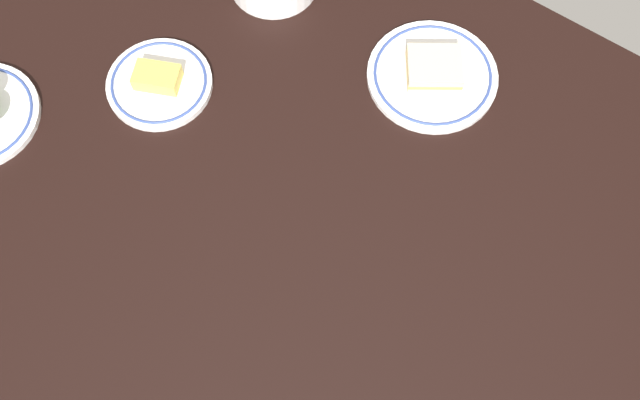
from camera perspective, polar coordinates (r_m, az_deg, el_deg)
The scene contains 3 objects.
dining_table at distance 111.09cm, azimuth -0.00°, elevation -0.83°, with size 138.76×104.41×4.00cm, color black.
plate_cheese at distance 121.03cm, azimuth -12.47°, elevation 8.96°, with size 17.02×17.02×3.87cm.
plate_sandwich at distance 120.39cm, azimuth 8.81°, elevation 9.73°, with size 21.19×21.19×4.25cm.
Camera 1 is at (-24.73, 35.27, 104.40)cm, focal length 40.93 mm.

